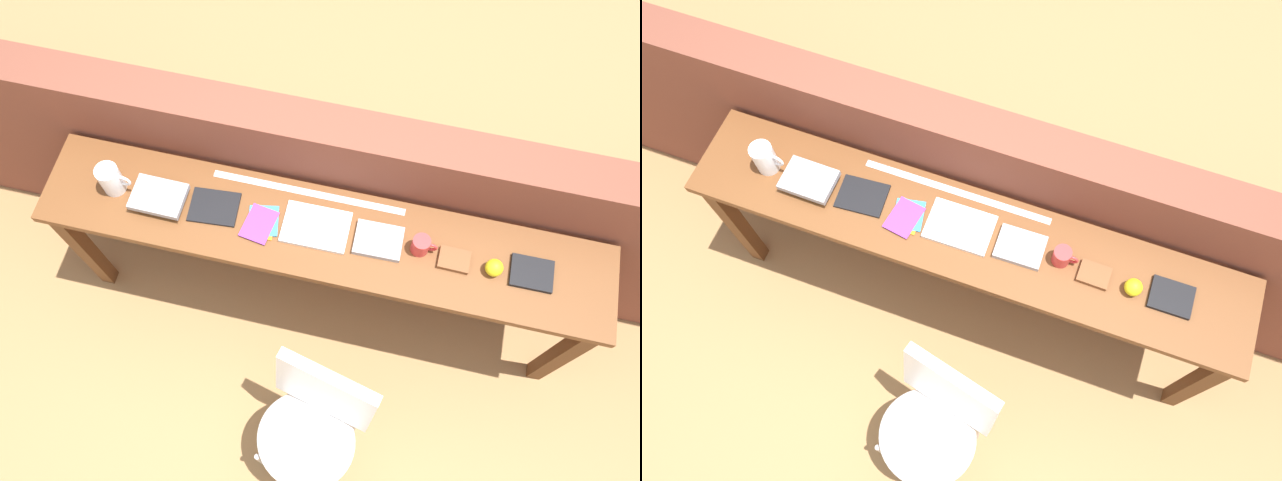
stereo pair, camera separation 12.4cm
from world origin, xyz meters
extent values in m
plane|color=#9E7547|center=(0.00, 0.00, 0.00)|extent=(40.00, 40.00, 0.00)
cube|color=brown|center=(0.00, 0.64, 0.60)|extent=(6.00, 0.20, 1.19)
cube|color=brown|center=(0.00, 0.30, 0.86)|extent=(2.50, 0.44, 0.04)
cube|color=#5B341A|center=(-1.19, 0.14, 0.42)|extent=(0.07, 0.07, 0.84)
cube|color=#5B341A|center=(1.19, 0.14, 0.42)|extent=(0.07, 0.07, 0.84)
cube|color=#5B341A|center=(-1.19, 0.46, 0.42)|extent=(0.07, 0.07, 0.84)
cube|color=#5B341A|center=(1.19, 0.46, 0.42)|extent=(0.07, 0.07, 0.84)
ellipsoid|color=white|center=(0.11, -0.51, 0.45)|extent=(0.52, 0.51, 0.08)
cube|color=white|center=(0.16, -0.32, 0.69)|extent=(0.45, 0.20, 0.40)
cylinder|color=#B2B2B7|center=(-0.08, -0.62, 0.21)|extent=(0.02, 0.02, 0.41)
cylinder|color=#B2B2B7|center=(-0.01, -0.32, 0.21)|extent=(0.02, 0.02, 0.41)
cylinder|color=#B2B2B7|center=(0.31, -0.39, 0.21)|extent=(0.02, 0.02, 0.41)
cylinder|color=white|center=(-0.94, 0.30, 0.96)|extent=(0.10, 0.10, 0.15)
cone|color=white|center=(-0.94, 0.27, 1.04)|extent=(0.04, 0.03, 0.04)
torus|color=white|center=(-0.88, 0.30, 0.96)|extent=(0.07, 0.01, 0.07)
cube|color=olive|center=(-0.73, 0.29, 0.90)|extent=(0.20, 0.16, 0.03)
cube|color=#9E9EA3|center=(-0.72, 0.28, 0.92)|extent=(0.23, 0.17, 0.03)
cube|color=black|center=(-0.49, 0.31, 0.89)|extent=(0.22, 0.18, 0.01)
cube|color=green|center=(-0.27, 0.29, 0.88)|extent=(0.12, 0.16, 0.00)
cube|color=orange|center=(-0.26, 0.28, 0.88)|extent=(0.12, 0.15, 0.00)
cube|color=#3399D8|center=(-0.26, 0.29, 0.89)|extent=(0.15, 0.17, 0.00)
cube|color=purple|center=(-0.27, 0.27, 0.89)|extent=(0.15, 0.18, 0.00)
cube|color=white|center=(-0.03, 0.31, 0.89)|extent=(0.29, 0.20, 0.02)
cube|color=#9E9EA3|center=(0.24, 0.31, 0.89)|extent=(0.21, 0.16, 0.03)
cylinder|color=red|center=(0.42, 0.31, 0.93)|extent=(0.08, 0.08, 0.09)
torus|color=red|center=(0.46, 0.31, 0.93)|extent=(0.06, 0.01, 0.06)
cube|color=brown|center=(0.57, 0.29, 0.89)|extent=(0.13, 0.10, 0.02)
sphere|color=yellow|center=(0.73, 0.29, 0.92)|extent=(0.07, 0.07, 0.07)
cube|color=black|center=(0.89, 0.31, 0.89)|extent=(0.18, 0.14, 0.02)
cube|color=silver|center=(-0.10, 0.47, 0.88)|extent=(0.87, 0.03, 0.00)
camera|label=1|loc=(0.23, -0.76, 3.32)|focal=35.00mm
camera|label=2|loc=(0.35, -0.73, 3.32)|focal=35.00mm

